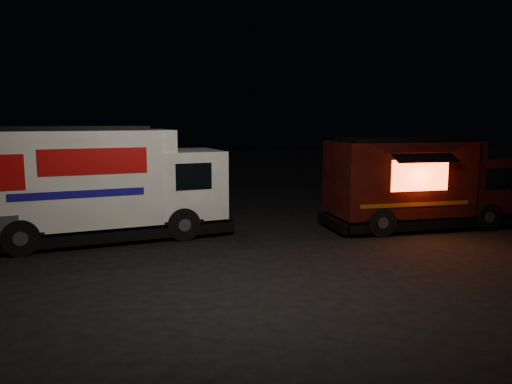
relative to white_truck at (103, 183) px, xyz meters
name	(u,v)px	position (x,y,z in m)	size (l,w,h in m)	color
ground	(226,251)	(3.06, -2.15, -1.58)	(80.00, 80.00, 0.00)	black
white_truck	(103,183)	(0.00, 0.00, 0.00)	(6.98, 2.38, 3.17)	white
red_truck	(420,183)	(9.49, -0.68, -0.19)	(5.99, 2.20, 2.79)	#39110A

